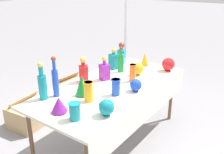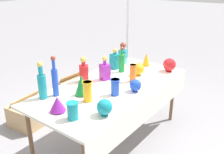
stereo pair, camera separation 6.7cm
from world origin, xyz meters
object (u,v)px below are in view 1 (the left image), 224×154
at_px(square_decanter_2, 114,60).
at_px(canopy_pole, 126,35).
at_px(slender_vase_3, 75,111).
at_px(round_bowl_2, 106,107).
at_px(tall_bottle_1, 55,80).
at_px(round_bowl_3, 168,64).
at_px(tall_bottle_2, 42,84).
at_px(tall_bottle_0, 121,62).
at_px(fluted_vase_0, 59,104).
at_px(round_bowl_1, 136,85).
at_px(cardboard_box_behind_right, 31,114).
at_px(cardboard_box_behind_left, 73,90).
at_px(fluted_vase_2, 82,85).
at_px(round_bowl_0, 138,69).
at_px(square_decanter_3, 83,72).
at_px(square_decanter_1, 122,54).
at_px(square_decanter_0, 104,71).
at_px(slender_vase_0, 89,91).
at_px(slender_vase_1, 116,86).
at_px(fluted_vase_1, 145,59).
at_px(slender_vase_2, 133,72).

relative_size(square_decanter_2, canopy_pole, 0.11).
relative_size(slender_vase_3, round_bowl_2, 1.03).
bearing_deg(slender_vase_3, tall_bottle_1, 64.57).
bearing_deg(round_bowl_3, tall_bottle_2, 155.46).
xyz_separation_m(tall_bottle_0, fluted_vase_0, (-1.23, -0.13, -0.05)).
xyz_separation_m(round_bowl_1, cardboard_box_behind_right, (-0.36, 1.46, -0.68)).
distance_m(square_decanter_2, cardboard_box_behind_left, 1.12).
bearing_deg(fluted_vase_2, tall_bottle_1, 130.08).
bearing_deg(square_decanter_2, round_bowl_0, -92.49).
distance_m(square_decanter_3, round_bowl_2, 0.84).
distance_m(fluted_vase_0, round_bowl_2, 0.44).
bearing_deg(cardboard_box_behind_right, square_decanter_1, -36.28).
distance_m(fluted_vase_0, round_bowl_0, 1.26).
height_order(tall_bottle_1, square_decanter_1, tall_bottle_1).
bearing_deg(square_decanter_0, round_bowl_2, -141.72).
height_order(slender_vase_0, slender_vase_1, slender_vase_0).
xyz_separation_m(round_bowl_3, canopy_pole, (0.36, 0.91, 0.22)).
height_order(square_decanter_2, round_bowl_3, square_decanter_2).
height_order(tall_bottle_0, cardboard_box_behind_left, tall_bottle_0).
height_order(tall_bottle_0, tall_bottle_2, tall_bottle_2).
bearing_deg(round_bowl_1, cardboard_box_behind_right, 103.72).
relative_size(slender_vase_0, fluted_vase_1, 1.17).
distance_m(square_decanter_2, slender_vase_2, 0.50).
relative_size(tall_bottle_1, square_decanter_2, 1.52).
distance_m(tall_bottle_2, square_decanter_0, 0.81).
xyz_separation_m(slender_vase_2, fluted_vase_0, (-1.03, 0.16, -0.03)).
bearing_deg(slender_vase_3, fluted_vase_2, 34.18).
distance_m(square_decanter_1, round_bowl_0, 0.52).
bearing_deg(fluted_vase_1, slender_vase_2, -165.05).
height_order(fluted_vase_0, round_bowl_1, fluted_vase_0).
height_order(round_bowl_3, canopy_pole, canopy_pole).
xyz_separation_m(slender_vase_1, round_bowl_2, (-0.40, -0.17, -0.02)).
distance_m(tall_bottle_2, round_bowl_3, 1.67).
distance_m(square_decanter_1, fluted_vase_1, 0.35).
bearing_deg(square_decanter_0, cardboard_box_behind_left, 65.48).
height_order(round_bowl_1, cardboard_box_behind_left, round_bowl_1).
bearing_deg(round_bowl_2, slender_vase_1, 23.58).
bearing_deg(fluted_vase_0, round_bowl_1, -22.82).
distance_m(fluted_vase_0, round_bowl_1, 0.88).
relative_size(round_bowl_0, cardboard_box_behind_left, 0.32).
relative_size(round_bowl_2, cardboard_box_behind_right, 0.26).
relative_size(square_decanter_3, canopy_pole, 0.12).
xyz_separation_m(tall_bottle_1, slender_vase_3, (-0.23, -0.48, -0.10)).
relative_size(fluted_vase_0, round_bowl_3, 0.86).
bearing_deg(round_bowl_2, canopy_pole, 27.79).
xyz_separation_m(square_decanter_0, fluted_vase_1, (0.76, -0.14, -0.02)).
xyz_separation_m(square_decanter_2, fluted_vase_1, (0.37, -0.28, -0.03)).
bearing_deg(tall_bottle_2, fluted_vase_0, -106.33).
bearing_deg(cardboard_box_behind_right, tall_bottle_1, -105.32).
distance_m(slender_vase_2, fluted_vase_1, 0.63).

